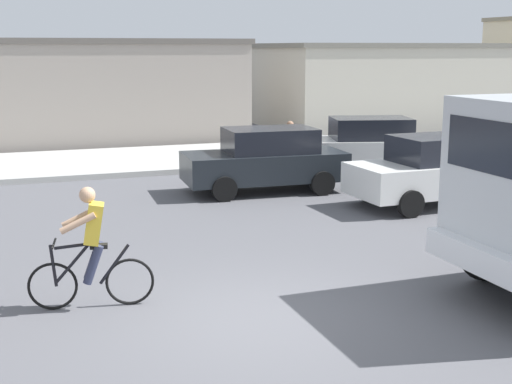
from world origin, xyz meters
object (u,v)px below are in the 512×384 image
at_px(car_far_side, 366,145).
at_px(pedestrian_near_kerb, 290,149).
at_px(cyclist, 91,248).
at_px(car_white_mid, 266,159).
at_px(car_red_near, 437,170).

height_order(car_far_side, pedestrian_near_kerb, pedestrian_near_kerb).
height_order(cyclist, car_far_side, cyclist).
relative_size(cyclist, car_white_mid, 0.42).
xyz_separation_m(car_red_near, car_white_mid, (-3.19, 2.73, 0.00)).
relative_size(car_red_near, car_white_mid, 1.00).
bearing_deg(car_red_near, pedestrian_near_kerb, 117.05).
bearing_deg(cyclist, car_red_near, 25.74).
distance_m(car_white_mid, pedestrian_near_kerb, 1.69).
xyz_separation_m(cyclist, car_red_near, (8.27, 3.99, -0.05)).
height_order(car_white_mid, pedestrian_near_kerb, pedestrian_near_kerb).
bearing_deg(car_red_near, cyclist, -154.26).
bearing_deg(pedestrian_near_kerb, car_red_near, -62.95).
relative_size(car_red_near, pedestrian_near_kerb, 2.51).
bearing_deg(cyclist, car_far_side, 43.27).
height_order(car_white_mid, car_far_side, same).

